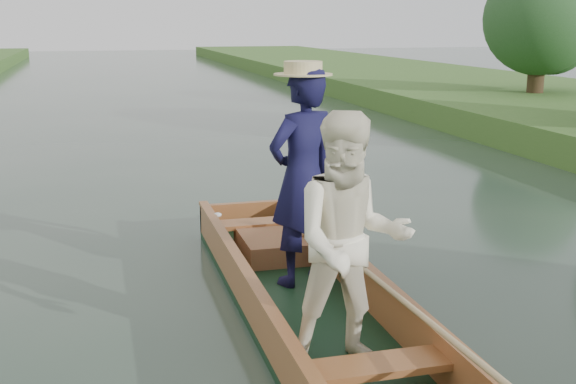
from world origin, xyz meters
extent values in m
plane|color=#283D30|center=(0.00, 0.00, 0.00)|extent=(120.00, 120.00, 0.00)
cylinder|color=#47331E|center=(9.80, 11.52, 1.07)|extent=(0.44, 0.44, 2.14)
sphere|color=#1E461C|center=(9.80, 11.52, 2.54)|extent=(2.96, 2.96, 2.96)
sphere|color=#1E461C|center=(10.40, 11.82, 2.14)|extent=(2.20, 2.20, 2.20)
cube|color=black|center=(0.00, 0.00, 0.04)|extent=(1.10, 5.00, 0.08)
cube|color=#9B5A30|center=(-0.51, 0.00, 0.24)|extent=(0.08, 5.00, 0.32)
cube|color=#9B5A30|center=(0.51, 0.00, 0.24)|extent=(0.08, 5.00, 0.32)
cube|color=#9B5A30|center=(0.00, 2.46, 0.24)|extent=(1.10, 0.08, 0.32)
cube|color=#9B5A30|center=(-0.51, 0.00, 0.42)|extent=(0.10, 5.00, 0.04)
cube|color=#9B5A30|center=(0.51, 0.00, 0.42)|extent=(0.10, 5.00, 0.04)
cube|color=#9B5A30|center=(0.00, 1.90, 0.30)|extent=(0.94, 0.30, 0.05)
cube|color=#9B5A30|center=(0.00, -1.60, 0.30)|extent=(0.94, 0.30, 0.05)
imported|color=#121035|center=(0.13, 0.58, 1.08)|extent=(0.86, 0.73, 2.01)
cylinder|color=beige|center=(0.13, 0.58, 2.05)|extent=(0.52, 0.52, 0.12)
imported|color=white|center=(-0.01, -1.11, 0.98)|extent=(0.96, 0.80, 1.81)
cube|color=#A23734|center=(0.15, 1.42, 0.19)|extent=(0.85, 0.90, 0.22)
sphere|color=tan|center=(0.39, 1.32, 0.39)|extent=(0.17, 0.17, 0.17)
sphere|color=tan|center=(0.39, 1.31, 0.52)|extent=(0.13, 0.13, 0.13)
sphere|color=tan|center=(0.35, 1.31, 0.58)|extent=(0.05, 0.05, 0.05)
sphere|color=tan|center=(0.44, 1.31, 0.58)|extent=(0.05, 0.05, 0.05)
sphere|color=tan|center=(0.39, 1.26, 0.51)|extent=(0.05, 0.05, 0.05)
sphere|color=tan|center=(0.32, 1.30, 0.42)|extent=(0.06, 0.06, 0.06)
sphere|color=tan|center=(0.47, 1.30, 0.42)|extent=(0.06, 0.06, 0.06)
sphere|color=tan|center=(0.35, 1.30, 0.32)|extent=(0.07, 0.07, 0.07)
sphere|color=tan|center=(0.44, 1.30, 0.32)|extent=(0.07, 0.07, 0.07)
cylinder|color=silver|center=(-0.44, 1.90, 0.33)|extent=(0.07, 0.07, 0.01)
cylinder|color=silver|center=(-0.44, 1.90, 0.37)|extent=(0.01, 0.01, 0.08)
ellipsoid|color=silver|center=(-0.44, 1.90, 0.43)|extent=(0.09, 0.09, 0.05)
cylinder|color=tan|center=(0.43, -0.37, 0.46)|extent=(0.04, 4.48, 0.20)
camera|label=1|loc=(-1.65, -5.57, 2.46)|focal=45.00mm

